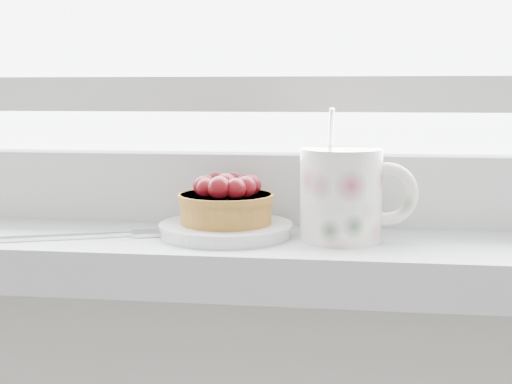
% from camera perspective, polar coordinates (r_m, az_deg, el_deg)
% --- Properties ---
extents(saucer, '(0.12, 0.12, 0.01)m').
position_cam_1_polar(saucer, '(0.66, -2.41, -3.02)').
color(saucer, white).
rests_on(saucer, windowsill).
extents(raspberry_tart, '(0.09, 0.09, 0.05)m').
position_cam_1_polar(raspberry_tart, '(0.66, -2.41, -0.75)').
color(raspberry_tart, '#935F20').
rests_on(raspberry_tart, saucer).
extents(floral_mug, '(0.10, 0.07, 0.12)m').
position_cam_1_polar(floral_mug, '(0.64, 7.06, -0.07)').
color(floral_mug, white).
rests_on(floral_mug, windowsill).
extents(fork, '(0.21, 0.10, 0.00)m').
position_cam_1_polar(fork, '(0.67, -13.25, -3.42)').
color(fork, silver).
rests_on(fork, windowsill).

